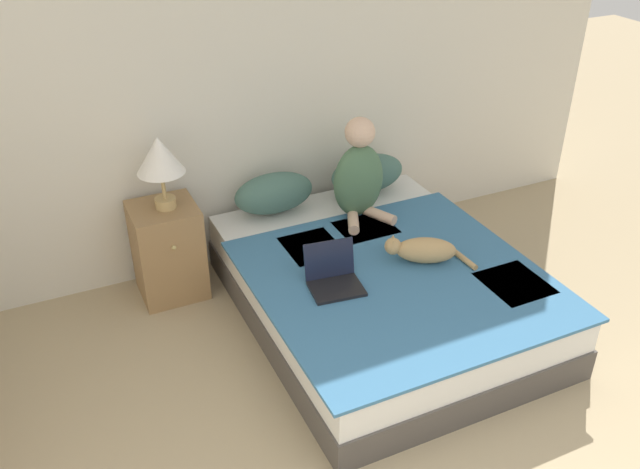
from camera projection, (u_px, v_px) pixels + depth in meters
wall_back at (237, 78)px, 4.24m from camera, size 5.70×0.05×2.55m
bed at (381, 289)px, 4.13m from camera, size 1.61×2.00×0.41m
pillow_near at (274, 193)px, 4.49m from camera, size 0.54×0.27×0.27m
pillow_far at (367, 174)px, 4.74m from camera, size 0.54×0.27×0.27m
person_sitting at (359, 175)px, 4.36m from camera, size 0.36×0.34×0.68m
cat_tabby at (423, 250)px, 3.98m from camera, size 0.45×0.36×0.16m
laptop_open at (334, 278)px, 3.78m from camera, size 0.32×0.30×0.23m
nightstand at (168, 251)px, 4.30m from camera, size 0.41×0.41×0.63m
table_lamp at (160, 158)px, 3.97m from camera, size 0.29×0.29×0.46m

